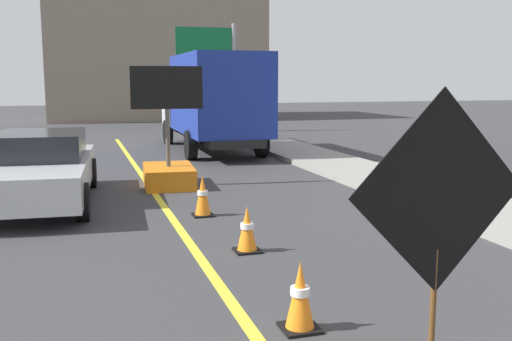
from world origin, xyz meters
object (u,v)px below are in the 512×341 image
Objects in this scene: arrow_board_trailer at (168,165)px; traffic_cone_far_lane at (203,196)px; box_truck at (212,99)px; traffic_cone_near_sign at (300,296)px; highway_guide_sign at (217,58)px; roadwork_sign at (439,197)px; traffic_cone_mid_lane at (247,229)px; pickup_car at (40,168)px.

traffic_cone_far_lane is (0.12, -3.20, -0.12)m from arrow_board_trailer.
traffic_cone_near_sign is at bearing -99.51° from box_truck.
arrow_board_trailer is 14.60m from highway_guide_sign.
traffic_cone_mid_lane is (-0.48, 3.75, -1.15)m from roadwork_sign.
traffic_cone_near_sign reaches higher than traffic_cone_mid_lane.
traffic_cone_mid_lane is at bearing -55.79° from pickup_car.
arrow_board_trailer is 5.54m from traffic_cone_mid_lane.
highway_guide_sign is at bearing 78.70° from traffic_cone_near_sign.
traffic_cone_mid_lane is 2.34m from traffic_cone_far_lane.
box_truck is (2.44, 6.22, 1.28)m from arrow_board_trailer.
traffic_cone_mid_lane is at bearing 84.85° from traffic_cone_near_sign.
roadwork_sign is at bearing -96.22° from box_truck.
traffic_cone_mid_lane is at bearing -100.48° from box_truck.
highway_guide_sign is 19.83m from traffic_cone_mid_lane.
pickup_car is at bearing 112.97° from roadwork_sign.
traffic_cone_far_lane is at bearing -104.21° from highway_guide_sign.
traffic_cone_far_lane is at bearing -87.81° from arrow_board_trailer.
pickup_car is (-2.67, -1.21, 0.22)m from arrow_board_trailer.
pickup_car reaches higher than traffic_cone_mid_lane.
roadwork_sign is 3.43× the size of traffic_cone_near_sign.
pickup_car is at bearing 144.63° from traffic_cone_far_lane.
roadwork_sign is 23.27m from highway_guide_sign.
traffic_cone_near_sign is (-2.41, -14.40, -1.43)m from box_truck.
highway_guide_sign reaches higher than traffic_cone_near_sign.
highway_guide_sign reaches higher than traffic_cone_far_lane.
traffic_cone_near_sign is at bearing 123.26° from roadwork_sign.
box_truck reaches higher than arrow_board_trailer.
pickup_car is 1.02× the size of highway_guide_sign.
traffic_cone_far_lane is at bearing 88.89° from traffic_cone_near_sign.
box_truck reaches higher than traffic_cone_near_sign.
pickup_car is 7.47× the size of traffic_cone_near_sign.
box_truck is at bearing 79.52° from traffic_cone_mid_lane.
box_truck is 10.17× the size of traffic_cone_far_lane.
traffic_cone_mid_lane is at bearing -86.52° from traffic_cone_far_lane.
arrow_board_trailer is at bearing 92.19° from traffic_cone_far_lane.
traffic_cone_near_sign is (-0.72, 1.10, -1.14)m from roadwork_sign.
box_truck is at bearing 68.60° from arrow_board_trailer.
arrow_board_trailer is 4.15× the size of traffic_cone_mid_lane.
highway_guide_sign is 7.35× the size of traffic_cone_near_sign.
traffic_cone_far_lane reaches higher than traffic_cone_mid_lane.
arrow_board_trailer is 6.80m from box_truck.
box_truck reaches higher than traffic_cone_far_lane.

